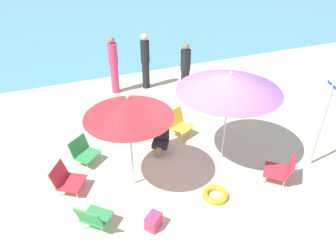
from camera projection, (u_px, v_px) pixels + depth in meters
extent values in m
plane|color=beige|center=(198.00, 160.00, 7.58)|extent=(40.00, 40.00, 0.00)
cube|color=#5693A3|center=(93.00, 16.00, 17.89)|extent=(40.00, 16.00, 0.01)
cylinder|color=silver|center=(226.00, 119.00, 7.10)|extent=(0.04, 0.04, 2.07)
cone|color=#8E56C6|center=(230.00, 83.00, 6.64)|extent=(2.17, 2.17, 0.36)
sphere|color=silver|center=(231.00, 73.00, 6.52)|extent=(0.06, 0.06, 0.06)
cylinder|color=silver|center=(131.00, 144.00, 6.38)|extent=(0.04, 0.04, 2.02)
cone|color=red|center=(128.00, 107.00, 5.94)|extent=(1.67, 1.67, 0.38)
sphere|color=silver|center=(127.00, 96.00, 5.82)|extent=(0.06, 0.06, 0.06)
cube|color=red|center=(276.00, 171.00, 6.93)|extent=(0.70, 0.71, 0.03)
cube|color=red|center=(291.00, 167.00, 6.75)|extent=(0.45, 0.48, 0.37)
cylinder|color=silver|center=(264.00, 179.00, 6.88)|extent=(0.02, 0.02, 0.20)
cylinder|color=silver|center=(267.00, 167.00, 7.21)|extent=(0.02, 0.02, 0.20)
cylinder|color=silver|center=(284.00, 184.00, 6.77)|extent=(0.02, 0.02, 0.20)
cylinder|color=silver|center=(285.00, 171.00, 7.09)|extent=(0.02, 0.02, 0.20)
cube|color=#33934C|center=(87.00, 155.00, 7.38)|extent=(0.66, 0.65, 0.03)
cube|color=#33934C|center=(79.00, 146.00, 7.37)|extent=(0.48, 0.44, 0.36)
cylinder|color=silver|center=(100.00, 156.00, 7.53)|extent=(0.02, 0.02, 0.20)
cylinder|color=silver|center=(88.00, 167.00, 7.23)|extent=(0.02, 0.02, 0.20)
cylinder|color=silver|center=(88.00, 152.00, 7.66)|extent=(0.02, 0.02, 0.20)
cylinder|color=silver|center=(76.00, 162.00, 7.36)|extent=(0.02, 0.02, 0.20)
cube|color=red|center=(72.00, 182.00, 6.64)|extent=(0.67, 0.68, 0.03)
cube|color=red|center=(59.00, 174.00, 6.58)|extent=(0.39, 0.52, 0.36)
cylinder|color=silver|center=(85.00, 181.00, 6.85)|extent=(0.02, 0.02, 0.20)
cylinder|color=silver|center=(77.00, 195.00, 6.51)|extent=(0.02, 0.02, 0.20)
cylinder|color=silver|center=(68.00, 179.00, 6.91)|extent=(0.02, 0.02, 0.20)
cylinder|color=silver|center=(59.00, 193.00, 6.56)|extent=(0.02, 0.02, 0.20)
cube|color=gold|center=(182.00, 128.00, 8.27)|extent=(0.65, 0.61, 0.03)
cube|color=gold|center=(175.00, 117.00, 8.29)|extent=(0.54, 0.36, 0.40)
cylinder|color=silver|center=(192.00, 131.00, 8.37)|extent=(0.02, 0.02, 0.23)
cylinder|color=silver|center=(181.00, 138.00, 8.11)|extent=(0.02, 0.02, 0.23)
cylinder|color=silver|center=(182.00, 126.00, 8.56)|extent=(0.02, 0.02, 0.23)
cylinder|color=silver|center=(171.00, 133.00, 8.31)|extent=(0.02, 0.02, 0.23)
cube|color=#33934C|center=(97.00, 216.00, 5.86)|extent=(0.63, 0.63, 0.03)
cube|color=#33934C|center=(88.00, 217.00, 5.58)|extent=(0.46, 0.44, 0.39)
cylinder|color=silver|center=(93.00, 212.00, 6.12)|extent=(0.02, 0.02, 0.23)
cylinder|color=silver|center=(112.00, 218.00, 6.00)|extent=(0.02, 0.02, 0.23)
cylinder|color=silver|center=(83.00, 225.00, 5.86)|extent=(0.02, 0.02, 0.23)
cylinder|color=silver|center=(102.00, 231.00, 5.75)|extent=(0.02, 0.02, 0.23)
cube|color=black|center=(161.00, 143.00, 7.68)|extent=(0.49, 0.49, 0.12)
cylinder|color=tan|center=(159.00, 152.00, 7.62)|extent=(0.12, 0.12, 0.27)
cylinder|color=black|center=(162.00, 130.00, 7.70)|extent=(0.35, 0.35, 0.47)
sphere|color=tan|center=(162.00, 118.00, 7.51)|extent=(0.21, 0.21, 0.21)
cylinder|color=black|center=(146.00, 75.00, 10.47)|extent=(0.23, 0.23, 0.86)
cylinder|color=black|center=(145.00, 52.00, 10.05)|extent=(0.27, 0.27, 0.67)
sphere|color=#DBAD84|center=(144.00, 37.00, 9.81)|extent=(0.22, 0.22, 0.22)
cylinder|color=#DB3866|center=(115.00, 78.00, 10.18)|extent=(0.24, 0.24, 0.92)
cylinder|color=#DB3866|center=(113.00, 54.00, 9.75)|extent=(0.28, 0.28, 0.65)
sphere|color=#896042|center=(111.00, 40.00, 9.53)|extent=(0.18, 0.18, 0.18)
cylinder|color=black|center=(185.00, 82.00, 10.13)|extent=(0.25, 0.25, 0.79)
cylinder|color=black|center=(186.00, 60.00, 9.74)|extent=(0.30, 0.30, 0.62)
sphere|color=#896042|center=(186.00, 47.00, 9.52)|extent=(0.19, 0.19, 0.19)
cylinder|color=#ADADB2|center=(323.00, 119.00, 6.84)|extent=(0.06, 0.06, 2.33)
cube|color=white|center=(336.00, 78.00, 6.34)|extent=(0.14, 0.39, 0.38)
cube|color=navy|center=(333.00, 86.00, 6.42)|extent=(0.14, 0.39, 0.06)
torus|color=yellow|center=(215.00, 194.00, 6.58)|extent=(0.52, 0.52, 0.11)
cube|color=#DB3866|center=(153.00, 221.00, 5.89)|extent=(0.36, 0.35, 0.29)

